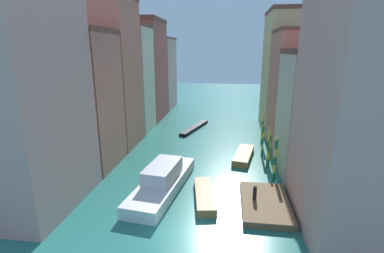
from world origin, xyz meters
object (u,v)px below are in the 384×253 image
object	(u,v)px
person_on_dock	(255,192)
mooring_pole_2	(269,148)
mooring_pole_1	(268,149)
mooring_pole_3	(263,140)
mooring_pole_0	(275,159)
gondola_black	(195,128)
vaporetto_white	(163,180)
mooring_pole_4	(262,129)
motorboat_0	(204,195)
motorboat_1	(244,155)
waterfront_dock	(265,203)

from	to	relation	value
person_on_dock	mooring_pole_2	size ratio (longest dim) A/B	0.35
mooring_pole_1	mooring_pole_3	distance (m)	4.37
mooring_pole_0	mooring_pole_2	distance (m)	4.55
mooring_pole_0	gondola_black	size ratio (longest dim) A/B	0.48
vaporetto_white	mooring_pole_0	bearing A→B (deg)	17.22
mooring_pole_4	mooring_pole_1	bearing A→B (deg)	-92.06
mooring_pole_1	gondola_black	bearing A→B (deg)	123.61
mooring_pole_2	mooring_pole_0	bearing A→B (deg)	-89.59
mooring_pole_2	gondola_black	world-z (taller)	mooring_pole_2
person_on_dock	motorboat_0	world-z (taller)	person_on_dock
motorboat_1	person_on_dock	bearing A→B (deg)	-87.60
mooring_pole_0	mooring_pole_2	xyz separation A→B (m)	(-0.03, 4.53, -0.40)
waterfront_dock	person_on_dock	world-z (taller)	person_on_dock
mooring_pole_0	motorboat_1	xyz separation A→B (m)	(-3.04, 6.20, -2.12)
mooring_pole_2	mooring_pole_3	size ratio (longest dim) A/B	0.93
waterfront_dock	mooring_pole_0	distance (m)	6.29
person_on_dock	mooring_pole_0	bearing A→B (deg)	65.17
mooring_pole_1	mooring_pole_2	xyz separation A→B (m)	(0.35, 1.45, -0.40)
mooring_pole_2	waterfront_dock	bearing A→B (deg)	-98.62
mooring_pole_0	motorboat_0	world-z (taller)	mooring_pole_0
mooring_pole_2	motorboat_1	distance (m)	3.85
mooring_pole_2	vaporetto_white	distance (m)	14.33
person_on_dock	gondola_black	world-z (taller)	person_on_dock
gondola_black	person_on_dock	bearing A→B (deg)	-70.70
mooring_pole_2	motorboat_1	bearing A→B (deg)	150.89
waterfront_dock	motorboat_0	distance (m)	5.73
gondola_black	waterfront_dock	bearing A→B (deg)	-68.86
person_on_dock	mooring_pole_4	distance (m)	18.01
person_on_dock	mooring_pole_2	world-z (taller)	mooring_pole_2
waterfront_dock	mooring_pole_0	world-z (taller)	mooring_pole_0
mooring_pole_3	vaporetto_white	size ratio (longest dim) A/B	0.35
mooring_pole_0	mooring_pole_4	world-z (taller)	mooring_pole_0
waterfront_dock	mooring_pole_2	xyz separation A→B (m)	(1.54, 10.18, 1.86)
person_on_dock	mooring_pole_3	xyz separation A→B (m)	(2.03, 12.95, 1.02)
gondola_black	motorboat_0	size ratio (longest dim) A/B	1.52
vaporetto_white	mooring_pole_2	bearing A→B (deg)	34.90
mooring_pole_2	gondola_black	bearing A→B (deg)	126.96
mooring_pole_2	motorboat_0	xyz separation A→B (m)	(-7.24, -9.56, -1.78)
waterfront_dock	motorboat_0	xyz separation A→B (m)	(-5.70, 0.63, 0.08)
waterfront_dock	mooring_pole_3	bearing A→B (deg)	85.38
motorboat_1	mooring_pole_4	bearing A→B (deg)	63.92
mooring_pole_0	mooring_pole_2	size ratio (longest dim) A/B	1.19
person_on_dock	waterfront_dock	bearing A→B (deg)	-8.95
mooring_pole_1	mooring_pole_4	distance (m)	9.22
motorboat_0	waterfront_dock	bearing A→B (deg)	-6.29
mooring_pole_4	mooring_pole_2	bearing A→B (deg)	-89.85
mooring_pole_1	motorboat_0	xyz separation A→B (m)	(-6.89, -8.11, -2.18)
mooring_pole_0	mooring_pole_3	distance (m)	7.47
mooring_pole_3	mooring_pole_4	size ratio (longest dim) A/B	0.94
mooring_pole_1	mooring_pole_3	size ratio (longest dim) A/B	1.12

